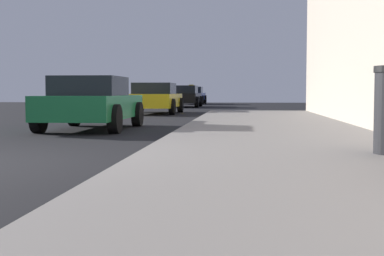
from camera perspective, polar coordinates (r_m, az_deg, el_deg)
name	(u,v)px	position (r m, az deg, el deg)	size (l,w,h in m)	color
sidewalk	(299,162)	(6.72, 10.93, -3.45)	(4.00, 32.00, 0.15)	gray
car_green	(92,103)	(13.53, -10.27, 2.57)	(1.92, 4.04, 1.27)	#196638
car_yellow	(155,98)	(23.11, -3.81, 3.09)	(2.00, 4.39, 1.27)	yellow
car_black	(183,96)	(32.91, -0.92, 3.30)	(2.06, 4.35, 1.27)	black
car_blue	(192,95)	(40.89, -0.05, 3.39)	(2.00, 4.24, 1.43)	#233899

